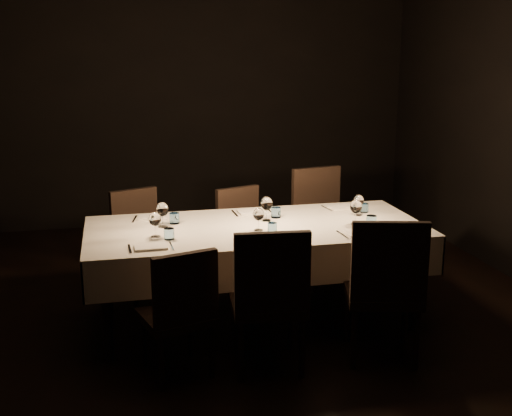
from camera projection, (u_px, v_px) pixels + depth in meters
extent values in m
cube|color=black|center=(256.00, 320.00, 5.01)|extent=(5.00, 6.00, 0.01)
cube|color=black|center=(200.00, 97.00, 7.47)|extent=(5.00, 0.01, 3.00)
cube|color=black|center=(491.00, 257.00, 1.80)|extent=(5.00, 0.01, 3.00)
cube|color=black|center=(256.00, 230.00, 4.83)|extent=(2.40, 1.00, 0.04)
cylinder|color=black|center=(106.00, 311.00, 4.28)|extent=(0.07, 0.07, 0.71)
cylinder|color=black|center=(107.00, 270.00, 5.08)|extent=(0.07, 0.07, 0.71)
cylinder|color=black|center=(415.00, 284.00, 4.76)|extent=(0.07, 0.07, 0.71)
cylinder|color=black|center=(371.00, 250.00, 5.55)|extent=(0.07, 0.07, 0.71)
cube|color=beige|center=(256.00, 227.00, 4.82)|extent=(2.52, 1.12, 0.01)
cube|color=beige|center=(242.00, 226.00, 5.38)|extent=(2.52, 0.01, 0.28)
cube|color=beige|center=(274.00, 269.00, 4.33)|extent=(2.52, 0.01, 0.28)
cube|color=beige|center=(409.00, 235.00, 5.12)|extent=(0.01, 1.12, 0.28)
cube|color=beige|center=(85.00, 257.00, 4.59)|extent=(0.01, 1.12, 0.28)
cylinder|color=black|center=(191.00, 332.00, 4.38)|extent=(0.04, 0.04, 0.36)
cylinder|color=black|center=(211.00, 352.00, 4.09)|extent=(0.04, 0.04, 0.36)
cylinder|color=black|center=(143.00, 342.00, 4.22)|extent=(0.04, 0.04, 0.36)
cylinder|color=black|center=(162.00, 364.00, 3.93)|extent=(0.04, 0.04, 0.36)
cube|color=black|center=(176.00, 317.00, 4.10)|extent=(0.52, 0.52, 0.05)
cube|color=black|center=(186.00, 289.00, 3.89)|extent=(0.41, 0.16, 0.45)
cube|color=white|center=(151.00, 247.00, 4.28)|extent=(0.22, 0.14, 0.02)
cube|color=silver|center=(130.00, 249.00, 4.26)|extent=(0.02, 0.20, 0.01)
cube|color=silver|center=(172.00, 246.00, 4.32)|extent=(0.02, 0.20, 0.01)
cylinder|color=#B4D7F2|center=(169.00, 234.00, 4.48)|extent=(0.07, 0.07, 0.08)
cylinder|color=white|center=(156.00, 236.00, 4.54)|extent=(0.07, 0.07, 0.00)
cylinder|color=white|center=(155.00, 230.00, 4.53)|extent=(0.01, 0.01, 0.08)
ellipsoid|color=white|center=(155.00, 219.00, 4.51)|extent=(0.09, 0.09, 0.10)
cylinder|color=black|center=(290.00, 322.00, 4.46)|extent=(0.04, 0.04, 0.41)
cylinder|color=black|center=(302.00, 348.00, 4.09)|extent=(0.04, 0.04, 0.41)
cylinder|color=black|center=(234.00, 326.00, 4.41)|extent=(0.04, 0.04, 0.41)
cylinder|color=black|center=(241.00, 352.00, 4.04)|extent=(0.04, 0.04, 0.41)
cube|color=black|center=(267.00, 303.00, 4.19)|extent=(0.51, 0.51, 0.06)
cube|color=black|center=(272.00, 272.00, 3.92)|extent=(0.47, 0.09, 0.51)
cube|color=white|center=(260.00, 240.00, 4.44)|extent=(0.21, 0.14, 0.01)
cube|color=silver|center=(242.00, 242.00, 4.42)|extent=(0.02, 0.19, 0.01)
cube|color=silver|center=(279.00, 239.00, 4.47)|extent=(0.02, 0.19, 0.01)
cylinder|color=#B4D7F2|center=(272.00, 228.00, 4.64)|extent=(0.07, 0.07, 0.07)
cylinder|color=white|center=(259.00, 230.00, 4.70)|extent=(0.06, 0.06, 0.00)
cylinder|color=white|center=(259.00, 224.00, 4.69)|extent=(0.01, 0.01, 0.08)
ellipsoid|color=white|center=(259.00, 214.00, 4.67)|extent=(0.08, 0.08, 0.09)
cylinder|color=black|center=(404.00, 315.00, 4.58)|extent=(0.04, 0.04, 0.42)
cylinder|color=black|center=(416.00, 340.00, 4.18)|extent=(0.04, 0.04, 0.42)
cylinder|color=black|center=(347.00, 314.00, 4.59)|extent=(0.04, 0.04, 0.42)
cylinder|color=black|center=(354.00, 339.00, 4.20)|extent=(0.04, 0.04, 0.42)
cube|color=black|center=(382.00, 293.00, 4.33)|extent=(0.59, 0.59, 0.06)
cube|color=black|center=(390.00, 262.00, 4.05)|extent=(0.48, 0.17, 0.53)
cube|color=white|center=(362.00, 233.00, 4.60)|extent=(0.24, 0.16, 0.02)
cube|color=silver|center=(342.00, 235.00, 4.57)|extent=(0.03, 0.21, 0.01)
cube|color=silver|center=(381.00, 232.00, 4.64)|extent=(0.03, 0.21, 0.01)
cylinder|color=#B4D7F2|center=(371.00, 221.00, 4.80)|extent=(0.08, 0.08, 0.08)
cylinder|color=white|center=(355.00, 224.00, 4.86)|extent=(0.07, 0.07, 0.00)
cylinder|color=white|center=(356.00, 218.00, 4.85)|extent=(0.01, 0.01, 0.09)
ellipsoid|color=white|center=(356.00, 207.00, 4.83)|extent=(0.09, 0.09, 0.11)
cylinder|color=black|center=(135.00, 282.00, 5.29)|extent=(0.04, 0.04, 0.37)
cylinder|color=black|center=(119.00, 270.00, 5.57)|extent=(0.04, 0.04, 0.37)
cylinder|color=black|center=(172.00, 274.00, 5.48)|extent=(0.04, 0.04, 0.37)
cylinder|color=black|center=(155.00, 263.00, 5.75)|extent=(0.04, 0.04, 0.37)
cube|color=black|center=(144.00, 249.00, 5.47)|extent=(0.55, 0.55, 0.06)
cube|color=black|center=(134.00, 215.00, 5.55)|extent=(0.41, 0.20, 0.46)
cube|color=white|center=(154.00, 217.00, 5.02)|extent=(0.25, 0.18, 0.02)
cube|color=silver|center=(135.00, 219.00, 4.99)|extent=(0.05, 0.21, 0.01)
cube|color=silver|center=(172.00, 217.00, 5.05)|extent=(0.05, 0.21, 0.01)
cylinder|color=#B4D7F2|center=(174.00, 218.00, 4.87)|extent=(0.08, 0.08, 0.08)
cylinder|color=white|center=(163.00, 227.00, 4.78)|extent=(0.07, 0.07, 0.00)
cylinder|color=white|center=(163.00, 221.00, 4.77)|extent=(0.01, 0.01, 0.09)
ellipsoid|color=white|center=(162.00, 209.00, 4.75)|extent=(0.09, 0.09, 0.11)
cylinder|color=black|center=(242.00, 276.00, 5.43)|extent=(0.04, 0.04, 0.36)
cylinder|color=black|center=(222.00, 265.00, 5.70)|extent=(0.04, 0.04, 0.36)
cylinder|color=black|center=(275.00, 269.00, 5.60)|extent=(0.04, 0.04, 0.36)
cylinder|color=black|center=(254.00, 259.00, 5.88)|extent=(0.04, 0.04, 0.36)
cube|color=black|center=(248.00, 245.00, 5.60)|extent=(0.53, 0.53, 0.05)
cube|color=black|center=(238.00, 212.00, 5.69)|extent=(0.41, 0.19, 0.45)
cube|color=white|center=(253.00, 212.00, 5.19)|extent=(0.24, 0.16, 0.02)
cube|color=silver|center=(235.00, 214.00, 5.16)|extent=(0.02, 0.21, 0.01)
cube|color=silver|center=(270.00, 211.00, 5.22)|extent=(0.02, 0.21, 0.01)
cylinder|color=#B4D7F2|center=(276.00, 212.00, 5.04)|extent=(0.08, 0.08, 0.08)
cylinder|color=white|center=(267.00, 221.00, 4.95)|extent=(0.07, 0.07, 0.00)
cylinder|color=white|center=(267.00, 215.00, 4.94)|extent=(0.01, 0.01, 0.09)
ellipsoid|color=white|center=(267.00, 203.00, 4.92)|extent=(0.09, 0.09, 0.11)
cylinder|color=black|center=(316.00, 266.00, 5.60)|extent=(0.04, 0.04, 0.42)
cylinder|color=black|center=(296.00, 253.00, 5.96)|extent=(0.04, 0.04, 0.42)
cylinder|color=black|center=(356.00, 260.00, 5.75)|extent=(0.04, 0.04, 0.42)
cylinder|color=black|center=(334.00, 248.00, 6.11)|extent=(0.04, 0.04, 0.42)
cube|color=black|center=(326.00, 231.00, 5.80)|extent=(0.55, 0.55, 0.06)
cube|color=black|center=(316.00, 195.00, 5.91)|extent=(0.48, 0.13, 0.52)
cube|color=white|center=(341.00, 207.00, 5.35)|extent=(0.22, 0.16, 0.01)
cube|color=silver|center=(327.00, 208.00, 5.32)|extent=(0.04, 0.19, 0.01)
cube|color=silver|center=(356.00, 207.00, 5.38)|extent=(0.04, 0.18, 0.01)
cylinder|color=#B4D7F2|center=(364.00, 208.00, 5.20)|extent=(0.07, 0.07, 0.07)
cylinder|color=white|center=(358.00, 215.00, 5.11)|extent=(0.06, 0.06, 0.00)
cylinder|color=white|center=(358.00, 210.00, 5.10)|extent=(0.01, 0.01, 0.08)
ellipsoid|color=white|center=(359.00, 201.00, 5.09)|extent=(0.08, 0.08, 0.09)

